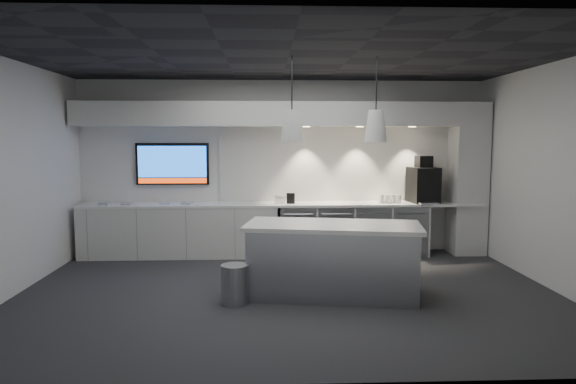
{
  "coord_description": "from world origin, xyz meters",
  "views": [
    {
      "loc": [
        -0.28,
        -6.5,
        2.0
      ],
      "look_at": [
        0.04,
        1.1,
        1.2
      ],
      "focal_mm": 32.0,
      "sensor_mm": 36.0,
      "label": 1
    }
  ],
  "objects_px": {
    "island": "(333,260)",
    "bin": "(235,284)",
    "wall_tv": "(173,164)",
    "coffee_machine": "(423,183)"
  },
  "relations": [
    {
      "from": "wall_tv",
      "to": "bin",
      "type": "xyz_separation_m",
      "value": [
        1.23,
        -2.85,
        -1.32
      ]
    },
    {
      "from": "bin",
      "to": "coffee_machine",
      "type": "xyz_separation_m",
      "value": [
        3.09,
        2.61,
        0.99
      ]
    },
    {
      "from": "island",
      "to": "bin",
      "type": "xyz_separation_m",
      "value": [
        -1.22,
        -0.26,
        -0.23
      ]
    },
    {
      "from": "bin",
      "to": "island",
      "type": "bearing_deg",
      "value": 12.19
    },
    {
      "from": "wall_tv",
      "to": "bin",
      "type": "bearing_deg",
      "value": -66.6
    },
    {
      "from": "island",
      "to": "bin",
      "type": "distance_m",
      "value": 1.27
    },
    {
      "from": "island",
      "to": "bin",
      "type": "bearing_deg",
      "value": -157.62
    },
    {
      "from": "island",
      "to": "wall_tv",
      "type": "bearing_deg",
      "value": 143.71
    },
    {
      "from": "island",
      "to": "coffee_machine",
      "type": "height_order",
      "value": "coffee_machine"
    },
    {
      "from": "wall_tv",
      "to": "coffee_machine",
      "type": "relative_size",
      "value": 1.56
    }
  ]
}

